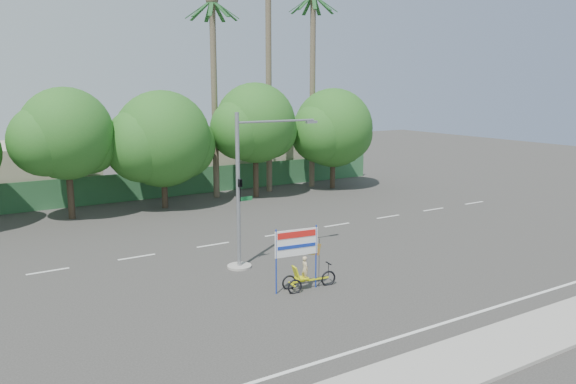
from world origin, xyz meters
TOP-DOWN VIEW (x-y plane):
  - ground at (0.00, 0.00)m, footprint 120.00×120.00m
  - sidewalk_near at (0.00, -7.50)m, footprint 50.00×2.40m
  - fence at (0.00, 21.50)m, footprint 38.00×0.08m
  - building_left at (-10.00, 26.00)m, footprint 12.00×8.00m
  - building_right at (8.00, 26.00)m, footprint 14.00×8.00m
  - tree_left at (-7.05, 18.00)m, footprint 6.66×5.60m
  - tree_center at (-1.05, 18.00)m, footprint 7.62×6.40m
  - tree_right at (5.95, 18.00)m, footprint 6.90×5.80m
  - tree_far_right at (12.95, 18.00)m, footprint 7.38×6.20m
  - palm_tall at (8.00, 19.50)m, footprint 3.73×3.79m
  - palm_mid at (12.00, 19.50)m, footprint 3.73×3.79m
  - palm_short at (3.50, 19.50)m, footprint 3.73×3.79m
  - traffic_signal at (-2.20, 3.98)m, footprint 4.72×1.10m
  - trike_billboard at (-1.62, 0.15)m, footprint 2.71×0.78m

SIDE VIEW (x-z plane):
  - ground at x=0.00m, z-range 0.00..0.00m
  - sidewalk_near at x=0.00m, z-range 0.00..0.12m
  - fence at x=0.00m, z-range 0.00..2.00m
  - trike_billboard at x=-1.62m, z-range -0.26..2.41m
  - building_right at x=8.00m, z-range 0.00..3.60m
  - building_left at x=-10.00m, z-range 0.00..4.00m
  - traffic_signal at x=-2.20m, z-range -0.58..6.42m
  - tree_center at x=-1.05m, z-range 0.54..8.39m
  - tree_far_right at x=12.95m, z-range 0.68..8.61m
  - tree_left at x=-7.05m, z-range 1.02..9.09m
  - tree_right at x=5.95m, z-range 1.06..9.42m
  - palm_short at x=3.50m, z-range 1.64..16.09m
  - palm_mid at x=12.00m, z-range 1.67..17.12m
  - palm_tall at x=8.00m, z-range 1.74..19.19m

